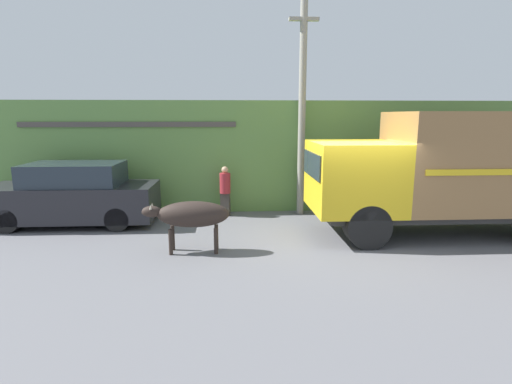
# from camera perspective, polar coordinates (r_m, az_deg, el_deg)

# --- Properties ---
(ground_plane) EXTENTS (60.00, 60.00, 0.00)m
(ground_plane) POSITION_cam_1_polar(r_m,az_deg,el_deg) (10.23, 13.95, -7.16)
(ground_plane) COLOR slate
(hillside_embankment) EXTENTS (32.00, 5.59, 3.58)m
(hillside_embankment) POSITION_cam_1_polar(r_m,az_deg,el_deg) (15.93, 7.55, 6.02)
(hillside_embankment) COLOR #608C47
(hillside_embankment) RESTS_ON ground_plane
(building_backdrop) EXTENTS (6.69, 2.70, 2.92)m
(building_backdrop) POSITION_cam_1_polar(r_m,az_deg,el_deg) (14.55, -16.20, 3.97)
(building_backdrop) COLOR #C6B793
(building_backdrop) RESTS_ON ground_plane
(cargo_truck) EXTENTS (7.08, 2.36, 3.20)m
(cargo_truck) POSITION_cam_1_polar(r_m,az_deg,el_deg) (11.50, 26.69, 3.01)
(cargo_truck) COLOR #2D2D2D
(cargo_truck) RESTS_ON ground_plane
(brown_cow) EXTENTS (1.98, 0.60, 1.20)m
(brown_cow) POSITION_cam_1_polar(r_m,az_deg,el_deg) (9.22, -9.23, -3.24)
(brown_cow) COLOR #2D231E
(brown_cow) RESTS_ON ground_plane
(parked_suv) EXTENTS (4.69, 1.79, 1.79)m
(parked_suv) POSITION_cam_1_polar(r_m,az_deg,el_deg) (12.58, -24.68, -0.46)
(parked_suv) COLOR #232328
(parked_suv) RESTS_ON ground_plane
(pedestrian_on_hill) EXTENTS (0.41, 0.41, 1.56)m
(pedestrian_on_hill) POSITION_cam_1_polar(r_m,az_deg,el_deg) (12.49, -4.43, 0.42)
(pedestrian_on_hill) COLOR #38332D
(pedestrian_on_hill) RESTS_ON ground_plane
(utility_pole) EXTENTS (0.90, 0.22, 6.72)m
(utility_pole) POSITION_cam_1_polar(r_m,az_deg,el_deg) (12.63, 6.61, 12.47)
(utility_pole) COLOR gray
(utility_pole) RESTS_ON ground_plane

